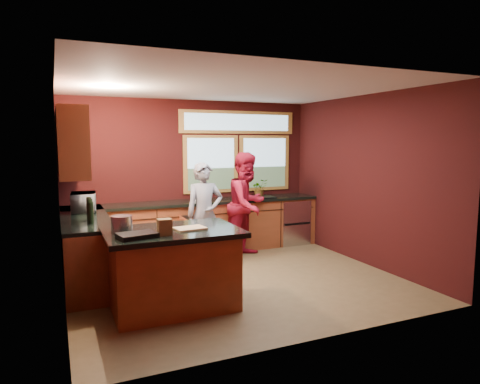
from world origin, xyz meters
TOP-DOWN VIEW (x-y plane):
  - floor at (0.00, 0.00)m, footprint 4.50×4.50m
  - room_shell at (-0.60, 0.32)m, footprint 4.52×4.02m
  - back_counter at (0.20, 1.70)m, footprint 4.50×0.64m
  - left_counter at (-1.95, 0.85)m, footprint 0.64×2.30m
  - island at (-1.07, -0.62)m, footprint 1.55×1.05m
  - person_grey at (-0.14, 0.93)m, footprint 0.61×0.42m
  - person_red at (0.70, 1.14)m, footprint 1.09×1.01m
  - microwave at (-1.92, 1.26)m, footprint 0.38×0.54m
  - potted_plant at (1.23, 1.75)m, footprint 0.30×0.26m
  - paper_towel at (-0.07, 1.70)m, footprint 0.12×0.12m
  - cutting_board at (-0.87, -0.67)m, footprint 0.38×0.29m
  - stock_pot at (-1.62, -0.47)m, footprint 0.24×0.24m
  - paper_bag at (-1.22, -0.87)m, footprint 0.15×0.12m
  - black_tray at (-1.52, -0.87)m, footprint 0.44×0.35m

SIDE VIEW (x-z plane):
  - floor at x=0.00m, z-range 0.00..0.00m
  - back_counter at x=0.20m, z-range 0.00..0.93m
  - left_counter at x=-1.95m, z-range 0.00..0.93m
  - island at x=-1.07m, z-range 0.01..0.95m
  - person_grey at x=-0.14m, z-range 0.00..1.64m
  - person_red at x=0.70m, z-range 0.00..1.78m
  - cutting_board at x=-0.87m, z-range 0.94..0.96m
  - black_tray at x=-1.52m, z-range 0.94..0.99m
  - stock_pot at x=-1.62m, z-range 0.94..1.12m
  - paper_bag at x=-1.22m, z-range 0.94..1.12m
  - paper_towel at x=-0.07m, z-range 0.93..1.21m
  - microwave at x=-1.92m, z-range 0.93..1.21m
  - potted_plant at x=1.23m, z-range 0.93..1.26m
  - room_shell at x=-0.60m, z-range 0.44..3.15m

